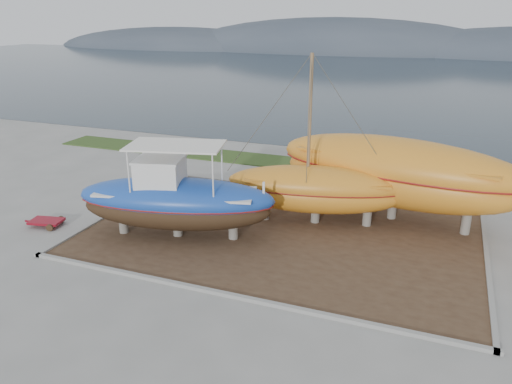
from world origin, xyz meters
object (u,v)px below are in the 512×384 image
at_px(white_dinghy, 173,191).
at_px(red_trailer, 47,223).
at_px(orange_bare_hull, 395,180).
at_px(blue_caique, 176,191).
at_px(orange_sailboat, 318,142).

distance_m(white_dinghy, red_trailer, 6.68).
bearing_deg(orange_bare_hull, white_dinghy, -158.96).
bearing_deg(blue_caique, orange_sailboat, 20.96).
height_order(blue_caique, orange_sailboat, orange_sailboat).
relative_size(orange_sailboat, orange_bare_hull, 0.71).
relative_size(orange_sailboat, red_trailer, 3.80).
relative_size(blue_caique, orange_bare_hull, 0.74).
bearing_deg(red_trailer, orange_sailboat, 11.38).
xyz_separation_m(orange_bare_hull, red_trailer, (-15.89, -7.14, -1.93)).
bearing_deg(blue_caique, red_trailer, 177.26).
distance_m(white_dinghy, orange_bare_hull, 11.93).
relative_size(blue_caique, red_trailer, 3.97).
relative_size(orange_bare_hull, red_trailer, 5.33).
bearing_deg(white_dinghy, orange_bare_hull, 20.19).
height_order(blue_caique, white_dinghy, blue_caique).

